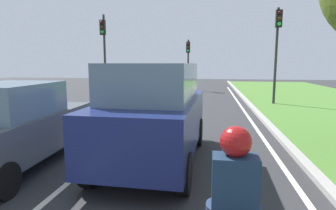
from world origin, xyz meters
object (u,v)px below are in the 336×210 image
Objects in this scene: car_suv_ahead at (154,113)px; car_sedan_left_lane at (13,126)px; rider_person at (234,186)px; traffic_light_overhead_left at (104,43)px; traffic_light_far_median at (188,56)px; traffic_light_near_right at (277,39)px.

car_suv_ahead reaches higher than car_sedan_left_lane.
rider_person is 0.22× the size of traffic_light_overhead_left.
traffic_light_far_median is (4.74, 6.85, -0.60)m from traffic_light_overhead_left.
traffic_light_far_median is at bearing 95.68° from rider_person.
traffic_light_overhead_left is 8.35m from traffic_light_far_median.
rider_person is 0.28× the size of traffic_light_far_median.
traffic_light_far_median reaches higher than car_sedan_left_lane.
car_sedan_left_lane is at bearing 146.11° from rider_person.
traffic_light_near_right is (3.26, 13.75, 2.37)m from rider_person.
traffic_light_near_right is at bearing 66.53° from car_suv_ahead.
traffic_light_far_median reaches higher than car_suv_ahead.
traffic_light_near_right reaches higher than rider_person.
rider_person is at bearing -84.31° from traffic_light_far_median.
car_suv_ahead is 11.34m from traffic_light_near_right.
car_sedan_left_lane is (-3.01, -0.72, -0.25)m from car_suv_ahead.
traffic_light_overhead_left is at bearing 115.03° from rider_person.
car_suv_ahead is at bearing -63.84° from traffic_light_overhead_left.
rider_person is (1.48, -3.73, 0.02)m from car_suv_ahead.
rider_person is 21.79m from traffic_light_far_median.
traffic_light_near_right reaches higher than car_sedan_left_lane.
car_sedan_left_lane is at bearing -125.80° from traffic_light_near_right.
traffic_light_overhead_left is at bearing -124.71° from traffic_light_far_median.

